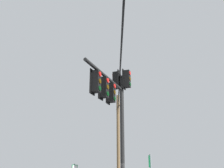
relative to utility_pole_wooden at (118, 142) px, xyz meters
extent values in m
cylinder|color=black|center=(1.03, -13.63, -1.56)|extent=(0.20, 0.20, 6.86)
cylinder|color=black|center=(0.45, -15.60, 1.12)|extent=(1.31, 3.97, 0.14)
cube|color=black|center=(1.32, -13.72, 1.67)|extent=(0.37, 0.37, 0.90)
cube|color=black|center=(1.16, -13.67, 1.67)|extent=(0.16, 0.43, 1.04)
cylinder|color=red|center=(1.48, -13.76, 1.97)|extent=(0.09, 0.20, 0.20)
cylinder|color=#3C2703|center=(1.48, -13.76, 1.67)|extent=(0.09, 0.20, 0.20)
cylinder|color=black|center=(1.48, -13.76, 1.37)|extent=(0.09, 0.20, 0.20)
cube|color=black|center=(0.74, -13.54, 1.67)|extent=(0.37, 0.37, 0.90)
cube|color=black|center=(0.91, -13.59, 1.67)|extent=(0.16, 0.43, 1.04)
cylinder|color=red|center=(0.59, -13.50, 1.97)|extent=(0.09, 0.20, 0.20)
cylinder|color=#3C2703|center=(0.59, -13.50, 1.67)|extent=(0.09, 0.20, 0.20)
cylinder|color=black|center=(0.59, -13.50, 1.37)|extent=(0.09, 0.20, 0.20)
cube|color=black|center=(0.62, -15.00, 0.57)|extent=(0.37, 0.37, 0.90)
cube|color=black|center=(0.46, -14.95, 0.57)|extent=(0.16, 0.43, 1.04)
cylinder|color=red|center=(0.78, -15.04, 0.87)|extent=(0.08, 0.20, 0.20)
cylinder|color=#3C2703|center=(0.78, -15.04, 0.57)|extent=(0.08, 0.20, 0.20)
cylinder|color=black|center=(0.78, -15.04, 0.27)|extent=(0.08, 0.20, 0.20)
cube|color=black|center=(0.39, -15.79, 0.57)|extent=(0.38, 0.38, 0.90)
cube|color=black|center=(0.23, -15.73, 0.57)|extent=(0.18, 0.43, 1.04)
cylinder|color=red|center=(0.54, -15.84, 0.87)|extent=(0.09, 0.20, 0.20)
cylinder|color=#3C2703|center=(0.54, -15.84, 0.57)|extent=(0.09, 0.20, 0.20)
cylinder|color=black|center=(0.54, -15.84, 0.27)|extent=(0.09, 0.20, 0.20)
cube|color=black|center=(0.15, -16.58, 0.57)|extent=(0.37, 0.37, 0.90)
cube|color=black|center=(-0.01, -16.53, 0.57)|extent=(0.16, 0.43, 1.04)
cylinder|color=red|center=(0.31, -16.62, 0.87)|extent=(0.08, 0.20, 0.20)
cylinder|color=#3C2703|center=(0.31, -16.62, 0.57)|extent=(0.08, 0.20, 0.20)
cylinder|color=black|center=(0.31, -16.62, 0.27)|extent=(0.08, 0.20, 0.20)
cylinder|color=brown|center=(0.00, 0.00, -0.10)|extent=(0.33, 0.33, 9.78)
cube|color=brown|center=(0.00, 0.00, 3.51)|extent=(0.51, 2.05, 0.12)
cube|color=#0C7238|center=(2.16, -15.91, -2.49)|extent=(0.09, 0.38, 0.43)
cube|color=white|center=(2.15, -15.91, -2.49)|extent=(0.06, 0.31, 0.37)
cylinder|color=black|center=(1.14, -14.99, 2.80)|extent=(2.29, 29.99, 0.13)
cylinder|color=black|center=(1.14, -14.99, 3.17)|extent=(2.29, 29.99, 0.13)
cylinder|color=black|center=(1.14, -14.99, 3.46)|extent=(2.29, 29.99, 0.13)
cylinder|color=black|center=(1.14, -14.99, 3.79)|extent=(2.29, 29.99, 0.13)
cylinder|color=black|center=(1.14, -14.99, 4.04)|extent=(2.29, 29.99, 0.13)
camera|label=1|loc=(1.62, -26.35, -2.88)|focal=41.85mm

